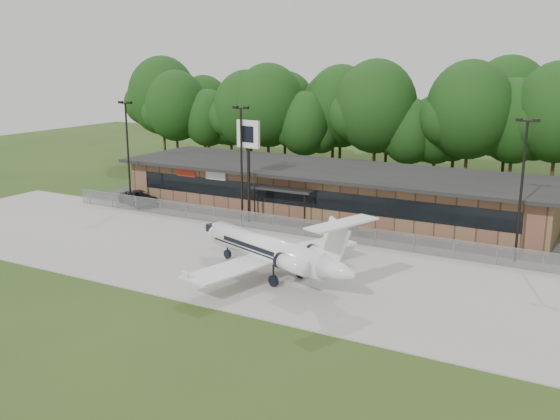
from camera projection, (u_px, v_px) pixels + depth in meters
The scene contains 12 objects.
ground at pixel (168, 291), 38.95m from camera, with size 160.00×160.00×0.00m, color #274518.
apron at pixel (238, 256), 45.73m from camera, with size 64.00×18.00×0.08m, color #9E9B93.
parking_lot at pixel (308, 222), 55.50m from camera, with size 50.00×9.00×0.06m, color #383835.
terminal at pixel (329, 189), 58.77m from camera, with size 41.00×11.65×4.30m.
fence at pixel (284, 225), 51.50m from camera, with size 46.00×0.04×1.52m.
treeline at pixel (395, 117), 72.85m from camera, with size 72.00×12.00×15.00m, color #123310, non-canonical shape.
light_pole_left at pixel (128, 146), 60.06m from camera, with size 1.55×0.30×10.23m.
light_pole_mid at pixel (241, 156), 53.91m from camera, with size 1.55×0.30×10.23m.
light_pole_right at pixel (522, 180), 43.05m from camera, with size 1.55×0.30×10.23m.
business_jet at pixel (273, 251), 40.91m from camera, with size 15.04×13.47×5.13m.
suv at pixel (139, 198), 61.68m from camera, with size 2.37×5.14×1.43m, color #313134.
pole_sign at pixel (248, 145), 53.69m from camera, with size 2.38×0.60×9.04m.
Camera 1 is at (23.93, -28.63, 14.12)m, focal length 40.00 mm.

